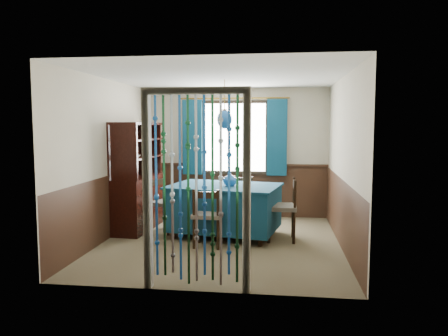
# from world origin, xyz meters

# --- Properties ---
(floor) EXTENTS (4.00, 4.00, 0.00)m
(floor) POSITION_xyz_m (0.00, 0.00, 0.00)
(floor) COLOR brown
(floor) RESTS_ON ground
(ceiling) EXTENTS (4.00, 4.00, 0.00)m
(ceiling) POSITION_xyz_m (0.00, 0.00, 2.50)
(ceiling) COLOR silver
(ceiling) RESTS_ON ground
(wall_back) EXTENTS (3.60, 0.00, 3.60)m
(wall_back) POSITION_xyz_m (0.00, 2.00, 1.25)
(wall_back) COLOR beige
(wall_back) RESTS_ON ground
(wall_front) EXTENTS (3.60, 0.00, 3.60)m
(wall_front) POSITION_xyz_m (0.00, -2.00, 1.25)
(wall_front) COLOR beige
(wall_front) RESTS_ON ground
(wall_left) EXTENTS (0.00, 4.00, 4.00)m
(wall_left) POSITION_xyz_m (-1.80, 0.00, 1.25)
(wall_left) COLOR beige
(wall_left) RESTS_ON ground
(wall_right) EXTENTS (0.00, 4.00, 4.00)m
(wall_right) POSITION_xyz_m (1.80, 0.00, 1.25)
(wall_right) COLOR beige
(wall_right) RESTS_ON ground
(wainscot_back) EXTENTS (3.60, 0.00, 3.60)m
(wainscot_back) POSITION_xyz_m (0.00, 1.99, 0.50)
(wainscot_back) COLOR #3B2316
(wainscot_back) RESTS_ON ground
(wainscot_front) EXTENTS (3.60, 0.00, 3.60)m
(wainscot_front) POSITION_xyz_m (0.00, -1.99, 0.50)
(wainscot_front) COLOR #3B2316
(wainscot_front) RESTS_ON ground
(wainscot_left) EXTENTS (0.00, 4.00, 4.00)m
(wainscot_left) POSITION_xyz_m (-1.79, 0.00, 0.50)
(wainscot_left) COLOR #3B2316
(wainscot_left) RESTS_ON ground
(wainscot_right) EXTENTS (0.00, 4.00, 4.00)m
(wainscot_right) POSITION_xyz_m (1.79, 0.00, 0.50)
(wainscot_right) COLOR #3B2316
(wainscot_right) RESTS_ON ground
(window) EXTENTS (1.32, 0.12, 1.42)m
(window) POSITION_xyz_m (0.00, 1.95, 1.55)
(window) COLOR black
(window) RESTS_ON wall_back
(doorway) EXTENTS (1.16, 0.12, 2.18)m
(doorway) POSITION_xyz_m (0.00, -1.94, 1.05)
(doorway) COLOR silver
(doorway) RESTS_ON ground
(dining_table) EXTENTS (1.90, 1.48, 0.83)m
(dining_table) POSITION_xyz_m (0.00, 0.41, 0.47)
(dining_table) COLOR navy
(dining_table) RESTS_ON floor
(chair_near) EXTENTS (0.44, 0.42, 0.87)m
(chair_near) POSITION_xyz_m (-0.16, -0.27, 0.46)
(chair_near) COLOR black
(chair_near) RESTS_ON floor
(chair_far) EXTENTS (0.55, 0.54, 0.87)m
(chair_far) POSITION_xyz_m (0.17, 1.13, 0.47)
(chair_far) COLOR black
(chair_far) RESTS_ON floor
(chair_left) EXTENTS (0.57, 0.58, 0.91)m
(chair_left) POSITION_xyz_m (-1.03, 0.56, 0.48)
(chair_left) COLOR black
(chair_left) RESTS_ON floor
(chair_right) EXTENTS (0.46, 0.48, 0.97)m
(chair_right) POSITION_xyz_m (0.95, 0.25, 0.51)
(chair_right) COLOR black
(chair_right) RESTS_ON floor
(sideboard) EXTENTS (0.57, 1.43, 1.83)m
(sideboard) POSITION_xyz_m (-1.54, 0.72, 0.63)
(sideboard) COLOR black
(sideboard) RESTS_ON floor
(pendant_lamp) EXTENTS (0.24, 0.24, 0.77)m
(pendant_lamp) POSITION_xyz_m (0.00, 0.41, 1.88)
(pendant_lamp) COLOR olive
(pendant_lamp) RESTS_ON ceiling
(vase_table) EXTENTS (0.25, 0.25, 0.21)m
(vase_table) POSITION_xyz_m (0.10, 0.34, 0.93)
(vase_table) COLOR #154D93
(vase_table) RESTS_ON dining_table
(bowl_shelf) EXTENTS (0.23, 0.23, 0.05)m
(bowl_shelf) POSITION_xyz_m (-1.48, 0.38, 1.28)
(bowl_shelf) COLOR beige
(bowl_shelf) RESTS_ON sideboard
(vase_sideboard) EXTENTS (0.18, 0.18, 0.18)m
(vase_sideboard) POSITION_xyz_m (-1.48, 1.01, 1.01)
(vase_sideboard) COLOR beige
(vase_sideboard) RESTS_ON sideboard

